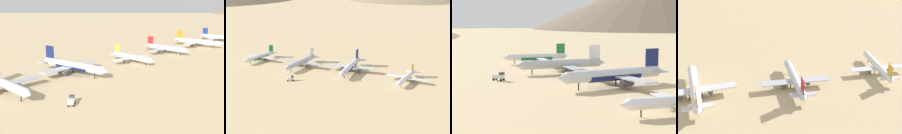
{
  "view_description": "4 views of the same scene",
  "coord_description": "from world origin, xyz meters",
  "views": [
    {
      "loc": [
        114.12,
        -168.75,
        43.23
      ],
      "look_at": [
        8.16,
        -33.6,
        3.59
      ],
      "focal_mm": 46.69,
      "sensor_mm": 36.0,
      "label": 1
    },
    {
      "loc": [
        244.69,
        31.12,
        84.99
      ],
      "look_at": [
        -4.47,
        -60.62,
        4.55
      ],
      "focal_mm": 52.53,
      "sensor_mm": 36.0,
      "label": 2
    },
    {
      "loc": [
        86.1,
        87.89,
        28.98
      ],
      "look_at": [
        -0.97,
        -82.2,
        5.16
      ],
      "focal_mm": 65.25,
      "sensor_mm": 36.0,
      "label": 3
    },
    {
      "loc": [
        -139.17,
        99.9,
        85.39
      ],
      "look_at": [
        12.94,
        45.23,
        5.65
      ],
      "focal_mm": 53.74,
      "sensor_mm": 36.0,
      "label": 4
    }
  ],
  "objects": [
    {
      "name": "ground_plane",
      "position": [
        0.0,
        0.0,
        0.0
      ],
      "size": [
        1800.0,
        1800.0,
        0.0
      ],
      "primitive_type": "plane",
      "color": "tan"
    },
    {
      "name": "parked_jet_3",
      "position": [
        0.82,
        -2.06,
        3.83
      ],
      "size": [
        39.31,
        32.15,
        11.37
      ],
      "color": "white",
      "rests_on": "ground"
    },
    {
      "name": "parked_jet_4",
      "position": [
        1.65,
        46.6,
        4.26
      ],
      "size": [
        43.86,
        35.82,
        12.66
      ],
      "color": "silver",
      "rests_on": "ground"
    },
    {
      "name": "parked_jet_5",
      "position": [
        8.58,
        95.79,
        4.73
      ],
      "size": [
        48.69,
        39.47,
        14.06
      ],
      "color": "white",
      "rests_on": "ground"
    }
  ]
}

